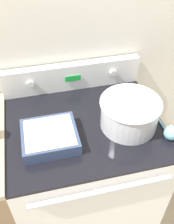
% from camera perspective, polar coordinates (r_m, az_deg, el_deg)
% --- Properties ---
extents(kitchen_wall, '(8.00, 0.05, 2.50)m').
position_cam_1_polar(kitchen_wall, '(1.49, -4.07, 15.94)').
color(kitchen_wall, silver).
rests_on(kitchen_wall, ground_plane).
extents(stove_range, '(0.80, 0.71, 0.95)m').
position_cam_1_polar(stove_range, '(1.73, -0.53, -13.62)').
color(stove_range, white).
rests_on(stove_range, ground_plane).
extents(control_panel, '(0.80, 0.07, 0.16)m').
position_cam_1_polar(control_panel, '(1.55, -3.28, 7.77)').
color(control_panel, white).
rests_on(control_panel, stove_range).
extents(mixing_bowl, '(0.30, 0.30, 0.16)m').
position_cam_1_polar(mixing_bowl, '(1.31, 9.27, -0.02)').
color(mixing_bowl, silver).
rests_on(mixing_bowl, stove_range).
extents(casserole_dish, '(0.26, 0.24, 0.06)m').
position_cam_1_polar(casserole_dish, '(1.26, -8.11, -5.22)').
color(casserole_dish, '#38476B').
rests_on(casserole_dish, stove_range).
extents(ladle, '(0.07, 0.27, 0.07)m').
position_cam_1_polar(ladle, '(1.34, 17.60, -4.05)').
color(ladle, '#7AB2C6').
rests_on(ladle, stove_range).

